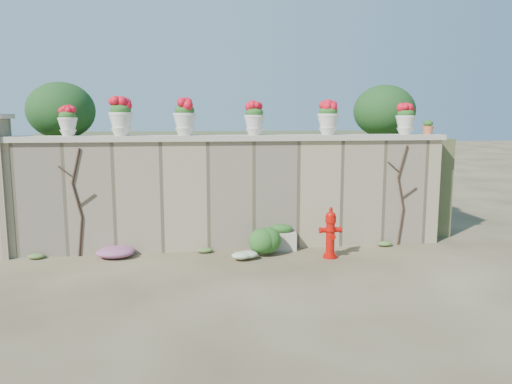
{
  "coord_description": "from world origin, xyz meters",
  "views": [
    {
      "loc": [
        -0.77,
        -7.27,
        2.43
      ],
      "look_at": [
        0.42,
        1.4,
        1.11
      ],
      "focal_mm": 35.0,
      "sensor_mm": 36.0,
      "label": 1
    }
  ],
  "objects": [
    {
      "name": "terracotta_pot",
      "position": [
        3.8,
        1.8,
        2.22
      ],
      "size": [
        0.22,
        0.22,
        0.26
      ],
      "color": "#C4603C",
      "rests_on": "wall_cap"
    },
    {
      "name": "vine_right",
      "position": [
        3.23,
        1.58,
        0.99
      ],
      "size": [
        0.6,
        0.04,
        1.91
      ],
      "color": "black",
      "rests_on": "ground"
    },
    {
      "name": "urn_pot_0",
      "position": [
        -2.82,
        1.8,
        2.35
      ],
      "size": [
        0.33,
        0.33,
        0.51
      ],
      "color": "silver",
      "rests_on": "wall_cap"
    },
    {
      "name": "raised_fill",
      "position": [
        0.0,
        5.0,
        1.0
      ],
      "size": [
        9.0,
        6.0,
        2.0
      ],
      "primitive_type": "cube",
      "color": "#384C23",
      "rests_on": "ground"
    },
    {
      "name": "urn_pot_4",
      "position": [
        1.83,
        1.8,
        2.41
      ],
      "size": [
        0.4,
        0.4,
        0.63
      ],
      "color": "silver",
      "rests_on": "wall_cap"
    },
    {
      "name": "stone_wall",
      "position": [
        0.0,
        1.8,
        1.0
      ],
      "size": [
        8.0,
        0.4,
        2.0
      ],
      "primitive_type": "cube",
      "color": "#9C8D68",
      "rests_on": "ground"
    },
    {
      "name": "urn_pot_2",
      "position": [
        -0.81,
        1.8,
        2.42
      ],
      "size": [
        0.41,
        0.41,
        0.64
      ],
      "color": "silver",
      "rests_on": "wall_cap"
    },
    {
      "name": "green_shrub",
      "position": [
        0.52,
        1.21,
        0.3
      ],
      "size": [
        0.64,
        0.57,
        0.61
      ],
      "primitive_type": "ellipsoid",
      "color": "#1E5119",
      "rests_on": "ground"
    },
    {
      "name": "urn_pot_3",
      "position": [
        0.45,
        1.8,
        2.39
      ],
      "size": [
        0.37,
        0.37,
        0.59
      ],
      "color": "silver",
      "rests_on": "wall_cap"
    },
    {
      "name": "magenta_clump",
      "position": [
        -2.01,
        1.4,
        0.11
      ],
      "size": [
        0.85,
        0.56,
        0.23
      ],
      "primitive_type": "ellipsoid",
      "color": "#D129B1",
      "rests_on": "ground"
    },
    {
      "name": "back_shrub_right",
      "position": [
        3.4,
        3.0,
        2.55
      ],
      "size": [
        1.3,
        1.3,
        1.1
      ],
      "primitive_type": "ellipsoid",
      "color": "#143814",
      "rests_on": "raised_fill"
    },
    {
      "name": "urn_pot_5",
      "position": [
        3.34,
        1.8,
        2.38
      ],
      "size": [
        0.36,
        0.36,
        0.57
      ],
      "color": "silver",
      "rests_on": "wall_cap"
    },
    {
      "name": "urn_pot_1",
      "position": [
        -1.92,
        1.8,
        2.43
      ],
      "size": [
        0.42,
        0.42,
        0.66
      ],
      "color": "silver",
      "rests_on": "wall_cap"
    },
    {
      "name": "planter_box",
      "position": [
        0.9,
        1.55,
        0.22
      ],
      "size": [
        0.6,
        0.39,
        0.47
      ],
      "rotation": [
        0.0,
        0.0,
        -0.11
      ],
      "color": "beige",
      "rests_on": "ground"
    },
    {
      "name": "fire_hydrant",
      "position": [
        1.65,
        0.9,
        0.45
      ],
      "size": [
        0.38,
        0.27,
        0.89
      ],
      "rotation": [
        0.0,
        0.0,
        0.02
      ],
      "color": "#C10D07",
      "rests_on": "ground"
    },
    {
      "name": "white_flowers",
      "position": [
        0.17,
        0.92,
        0.1
      ],
      "size": [
        0.56,
        0.45,
        0.2
      ],
      "primitive_type": "ellipsoid",
      "color": "white",
      "rests_on": "ground"
    },
    {
      "name": "wall_cap",
      "position": [
        0.0,
        1.8,
        2.05
      ],
      "size": [
        8.1,
        0.52,
        0.1
      ],
      "primitive_type": "cube",
      "color": "beige",
      "rests_on": "stone_wall"
    },
    {
      "name": "ground",
      "position": [
        0.0,
        0.0,
        0.0
      ],
      "size": [
        80.0,
        80.0,
        0.0
      ],
      "primitive_type": "plane",
      "color": "#473A23",
      "rests_on": "ground"
    },
    {
      "name": "back_shrub_left",
      "position": [
        -3.2,
        3.0,
        2.55
      ],
      "size": [
        1.3,
        1.3,
        1.1
      ],
      "primitive_type": "ellipsoid",
      "color": "#143814",
      "rests_on": "raised_fill"
    },
    {
      "name": "vine_left",
      "position": [
        -2.67,
        1.58,
        0.99
      ],
      "size": [
        0.6,
        0.04,
        1.91
      ],
      "color": "black",
      "rests_on": "ground"
    }
  ]
}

